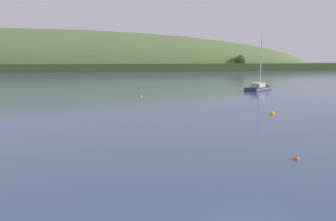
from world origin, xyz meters
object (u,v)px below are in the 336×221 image
(sailboat_midwater_white, at_px, (260,89))
(mooring_buoy_off_fishing_boat, at_px, (296,160))
(mooring_buoy_foreground, at_px, (272,114))
(mooring_buoy_midchannel, at_px, (141,97))

(sailboat_midwater_white, xyz_separation_m, mooring_buoy_off_fishing_boat, (-29.62, -51.78, -0.33))
(mooring_buoy_foreground, relative_size, mooring_buoy_midchannel, 1.34)
(sailboat_midwater_white, bearing_deg, mooring_buoy_off_fishing_boat, -151.68)
(mooring_buoy_foreground, relative_size, mooring_buoy_off_fishing_boat, 1.59)
(sailboat_midwater_white, relative_size, mooring_buoy_midchannel, 21.85)
(sailboat_midwater_white, xyz_separation_m, mooring_buoy_foreground, (-18.98, -33.01, -0.33))
(mooring_buoy_foreground, height_order, mooring_buoy_off_fishing_boat, mooring_buoy_foreground)
(mooring_buoy_midchannel, bearing_deg, sailboat_midwater_white, 11.72)
(sailboat_midwater_white, distance_m, mooring_buoy_foreground, 38.08)
(mooring_buoy_off_fishing_boat, bearing_deg, mooring_buoy_foreground, 60.47)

